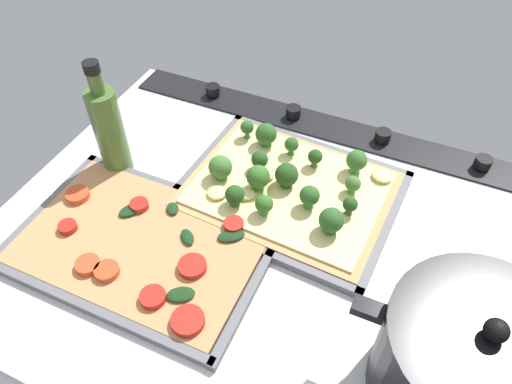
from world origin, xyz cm
name	(u,v)px	position (x,y,z in cm)	size (l,w,h in cm)	color
ground_plane	(278,248)	(0.00, 0.00, -1.50)	(84.58, 63.00, 3.00)	silver
stove_control_panel	(336,128)	(0.00, -28.00, 0.54)	(81.20, 7.00, 2.60)	black
baking_tray_front	(289,194)	(2.00, -9.34, 0.37)	(34.89, 28.03, 1.30)	slate
broccoli_pizza	(287,185)	(2.41, -9.45, 2.14)	(32.35, 25.49, 5.72)	tan
baking_tray_back	(142,245)	(17.77, 8.98, 0.37)	(36.19, 24.57, 1.30)	slate
veggie_pizza_back	(142,244)	(17.36, 9.25, 1.10)	(33.78, 22.16, 1.90)	tan
cooking_pot	(469,367)	(-26.51, 12.09, 6.93)	(26.59, 19.78, 16.16)	black
oil_bottle	(109,130)	(30.49, -3.58, 8.30)	(4.75, 4.75, 20.31)	#476B2D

